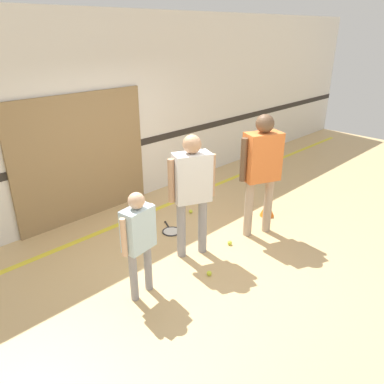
{
  "coord_description": "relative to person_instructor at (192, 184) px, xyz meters",
  "views": [
    {
      "loc": [
        -3.16,
        -3.07,
        2.91
      ],
      "look_at": [
        0.01,
        0.1,
        0.94
      ],
      "focal_mm": 35.0,
      "sensor_mm": 36.0,
      "label": 1
    }
  ],
  "objects": [
    {
      "name": "racket_spare_on_floor",
      "position": [
        0.2,
        0.66,
        -1.05
      ],
      "size": [
        0.39,
        0.51,
        0.03
      ],
      "rotation": [
        0.0,
        0.0,
        1.15
      ],
      "color": "#28282D",
      "rests_on": "ground_plane"
    },
    {
      "name": "person_student_right",
      "position": [
        1.12,
        -0.3,
        0.08
      ],
      "size": [
        0.65,
        0.46,
        1.84
      ],
      "rotation": [
        0.0,
        0.0,
        2.74
      ],
      "color": "tan",
      "rests_on": "ground_plane"
    },
    {
      "name": "person_instructor",
      "position": [
        0.0,
        0.0,
        0.0
      ],
      "size": [
        0.6,
        0.44,
        1.71
      ],
      "rotation": [
        0.0,
        0.0,
        -0.42
      ],
      "color": "gray",
      "rests_on": "ground_plane"
    },
    {
      "name": "person_student_left",
      "position": [
        -1.04,
        -0.2,
        -0.24
      ],
      "size": [
        0.5,
        0.25,
        1.32
      ],
      "rotation": [
        0.0,
        0.0,
        0.14
      ],
      "color": "gray",
      "rests_on": "ground_plane"
    },
    {
      "name": "tennis_ball_by_spare_racket",
      "position": [
        0.07,
        0.92,
        -1.02
      ],
      "size": [
        0.07,
        0.07,
        0.07
      ],
      "primitive_type": "sphere",
      "color": "#CCE038",
      "rests_on": "ground_plane"
    },
    {
      "name": "tennis_ball_stray_right",
      "position": [
        0.87,
        0.9,
        -1.02
      ],
      "size": [
        0.07,
        0.07,
        0.07
      ],
      "primitive_type": "sphere",
      "color": "#CCE038",
      "rests_on": "ground_plane"
    },
    {
      "name": "wall_back",
      "position": [
        -0.01,
        2.11,
        0.54
      ],
      "size": [
        16.0,
        0.07,
        3.2
      ],
      "color": "silver",
      "rests_on": "ground_plane"
    },
    {
      "name": "tennis_ball_near_instructor",
      "position": [
        -0.22,
        -0.53,
        -1.02
      ],
      "size": [
        0.07,
        0.07,
        0.07
      ],
      "primitive_type": "sphere",
      "color": "#CCE038",
      "rests_on": "ground_plane"
    },
    {
      "name": "wall_panel",
      "position": [
        -0.41,
        2.05,
        -0.04
      ],
      "size": [
        2.31,
        0.05,
        2.03
      ],
      "color": "#93754C",
      "rests_on": "ground_plane"
    },
    {
      "name": "tennis_ball_stray_left",
      "position": [
        0.55,
        -0.24,
        -1.02
      ],
      "size": [
        0.07,
        0.07,
        0.07
      ],
      "primitive_type": "sphere",
      "color": "#CCE038",
      "rests_on": "ground_plane"
    },
    {
      "name": "training_cone",
      "position": [
        1.71,
        -0.08,
        -0.93
      ],
      "size": [
        0.24,
        0.24,
        0.26
      ],
      "color": "orange",
      "rests_on": "ground_plane"
    },
    {
      "name": "ground_plane",
      "position": [
        -0.01,
        -0.1,
        -1.06
      ],
      "size": [
        16.0,
        16.0,
        0.0
      ],
      "primitive_type": "plane",
      "color": "tan"
    },
    {
      "name": "floor_stripe",
      "position": [
        -0.01,
        1.43,
        -1.05
      ],
      "size": [
        14.4,
        0.1,
        0.01
      ],
      "color": "yellow",
      "rests_on": "ground_plane"
    }
  ]
}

